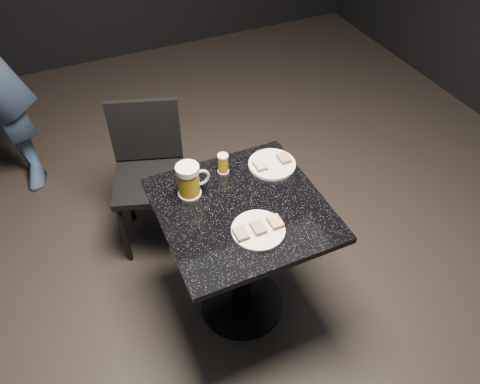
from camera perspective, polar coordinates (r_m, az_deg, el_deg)
name	(u,v)px	position (r m, az deg, el deg)	size (l,w,h in m)	color
floor	(242,304)	(2.59, 0.19, -13.46)	(6.00, 6.00, 0.00)	black
plate_large	(258,230)	(1.90, 2.23, -4.69)	(0.22, 0.22, 0.01)	white
plate_small	(272,164)	(2.20, 3.92, 3.39)	(0.22, 0.22, 0.01)	white
table	(242,243)	(2.18, 0.22, -6.25)	(0.70, 0.70, 0.75)	black
beer_mug	(189,180)	(2.01, -6.21, 1.42)	(0.15, 0.10, 0.16)	white
beer_tumbler	(223,164)	(2.13, -2.08, 3.49)	(0.05, 0.05, 0.10)	silver
chair	(149,168)	(2.62, -11.08, 2.92)	(0.48, 0.48, 0.86)	black
canapes_on_plate_large	(258,228)	(1.89, 2.24, -4.37)	(0.20, 0.07, 0.02)	#4C3521
canapes_on_plate_small	(272,162)	(2.19, 3.94, 3.72)	(0.17, 0.07, 0.02)	#4C3521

